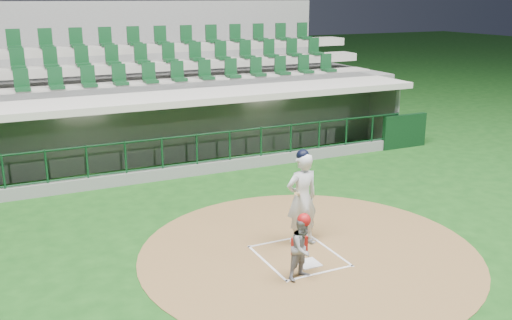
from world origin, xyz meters
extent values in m
plane|color=#124012|center=(0.00, 0.00, 0.00)|extent=(120.00, 120.00, 0.00)
cylinder|color=brown|center=(0.30, -0.20, 0.01)|extent=(7.20, 7.20, 0.01)
cube|color=silver|center=(0.00, -0.70, 0.02)|extent=(0.43, 0.43, 0.02)
cube|color=white|center=(-0.75, -0.30, 0.02)|extent=(0.05, 1.80, 0.01)
cube|color=white|center=(0.75, -0.30, 0.02)|extent=(0.05, 1.80, 0.01)
cube|color=silver|center=(0.00, 0.55, 0.02)|extent=(1.55, 0.05, 0.01)
cube|color=white|center=(0.00, -1.15, 0.02)|extent=(1.55, 0.05, 0.01)
cube|color=slate|center=(0.00, 7.50, -0.55)|extent=(15.00, 3.00, 0.10)
cube|color=slate|center=(0.00, 9.10, 0.85)|extent=(15.00, 0.20, 2.70)
cube|color=#AEA89A|center=(0.00, 8.98, 1.10)|extent=(13.50, 0.04, 0.90)
cube|color=gray|center=(7.50, 7.50, 0.85)|extent=(0.20, 3.00, 2.70)
cube|color=#AFAA9E|center=(0.00, 7.25, 2.30)|extent=(15.40, 3.50, 0.20)
cube|color=slate|center=(0.00, 5.95, 0.15)|extent=(15.00, 0.15, 0.40)
cube|color=black|center=(0.00, 5.95, 1.73)|extent=(15.00, 0.01, 0.95)
cube|color=brown|center=(0.00, 8.55, -0.28)|extent=(12.75, 0.40, 0.45)
cube|color=white|center=(-3.00, 7.50, 2.17)|extent=(1.30, 0.35, 0.04)
cube|color=white|center=(3.00, 7.50, 2.17)|extent=(1.30, 0.35, 0.04)
cube|color=black|center=(7.80, 5.90, 0.60)|extent=(1.80, 0.18, 1.20)
imported|color=#A81912|center=(-4.21, 8.06, 0.43)|extent=(1.32, 0.92, 1.86)
imported|color=#A21611|center=(-1.00, 8.32, 0.28)|extent=(0.92, 0.39, 1.56)
imported|color=maroon|center=(0.57, 8.24, 0.46)|extent=(1.03, 0.76, 1.92)
imported|color=#B11320|center=(4.73, 8.51, 0.30)|extent=(1.55, 0.96, 1.60)
cube|color=slate|center=(0.00, 10.75, 1.15)|extent=(17.00, 6.50, 2.50)
cube|color=gray|center=(0.00, 9.25, 2.30)|extent=(16.60, 0.95, 0.30)
cube|color=gray|center=(0.00, 10.20, 2.85)|extent=(16.60, 0.95, 0.30)
cube|color=gray|center=(0.00, 11.15, 3.40)|extent=(16.60, 0.95, 0.30)
cube|color=slate|center=(0.00, 14.10, 2.53)|extent=(17.00, 0.25, 5.05)
imported|color=silver|center=(0.40, 0.32, 1.03)|extent=(0.75, 0.50, 2.04)
sphere|color=black|center=(0.40, 0.32, 1.99)|extent=(0.28, 0.28, 0.28)
cylinder|color=tan|center=(0.15, 0.07, 1.25)|extent=(0.58, 0.79, 0.39)
imported|color=gray|center=(-0.40, -1.15, 0.63)|extent=(0.71, 0.62, 1.24)
sphere|color=#B01214|center=(-0.40, -1.15, 1.20)|extent=(0.26, 0.26, 0.26)
cube|color=#B21713|center=(-0.40, -1.00, 0.62)|extent=(0.32, 0.10, 0.35)
camera|label=1|loc=(-5.46, -9.75, 5.23)|focal=40.00mm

